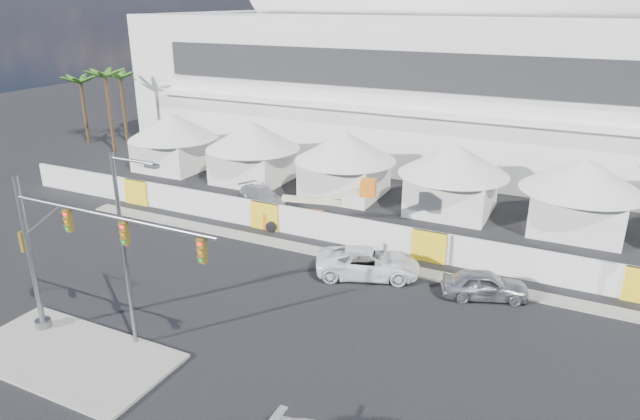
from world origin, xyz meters
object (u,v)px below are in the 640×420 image
at_px(streetlight_median, 127,240).
at_px(boom_lift, 303,216).
at_px(sedan_silver, 485,285).
at_px(pickup_curb, 368,263).
at_px(lot_car_c, 262,196).
at_px(traffic_mast, 63,255).

xyz_separation_m(streetlight_median, boom_lift, (0.22, 16.30, -4.43)).
bearing_deg(boom_lift, streetlight_median, -103.64).
distance_m(sedan_silver, pickup_curb, 6.77).
distance_m(pickup_curb, streetlight_median, 14.39).
bearing_deg(streetlight_median, lot_car_c, 104.91).
xyz_separation_m(traffic_mast, boom_lift, (3.19, 17.35, -3.51)).
distance_m(lot_car_c, traffic_mast, 21.17).
relative_size(pickup_curb, boom_lift, 0.76).
height_order(pickup_curb, streetlight_median, streetlight_median).
bearing_deg(pickup_curb, sedan_silver, -107.63).
distance_m(pickup_curb, traffic_mast, 16.61).
xyz_separation_m(pickup_curb, lot_car_c, (-12.31, 8.01, -0.16)).
height_order(pickup_curb, lot_car_c, pickup_curb).
xyz_separation_m(lot_car_c, boom_lift, (5.45, -3.34, 0.39)).
distance_m(sedan_silver, traffic_mast, 21.61).
relative_size(lot_car_c, boom_lift, 0.59).
relative_size(lot_car_c, traffic_mast, 0.41).
xyz_separation_m(pickup_curb, streetlight_median, (-7.08, -11.63, 4.65)).
bearing_deg(traffic_mast, sedan_silver, 37.79).
distance_m(traffic_mast, boom_lift, 17.98).
height_order(sedan_silver, boom_lift, boom_lift).
bearing_deg(lot_car_c, traffic_mast, -147.80).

